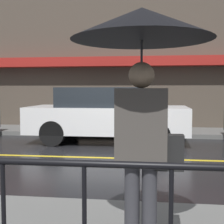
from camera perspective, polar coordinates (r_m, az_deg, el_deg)
ground_plane at (r=7.17m, az=-0.79°, el=-8.41°), size 80.00×80.00×0.00m
sidewalk_far at (r=11.12m, az=2.10°, el=-3.57°), size 28.00×1.95×0.14m
lane_marking at (r=7.17m, az=-0.79°, el=-8.38°), size 25.20×0.12×0.01m
building_storefront at (r=12.20m, az=2.60°, el=11.09°), size 28.00×0.85×6.14m
pedestrian at (r=2.65m, az=5.53°, el=10.80°), size 1.19×1.19×2.09m
car_white at (r=9.21m, az=-1.03°, el=-0.43°), size 4.62×1.89×1.62m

